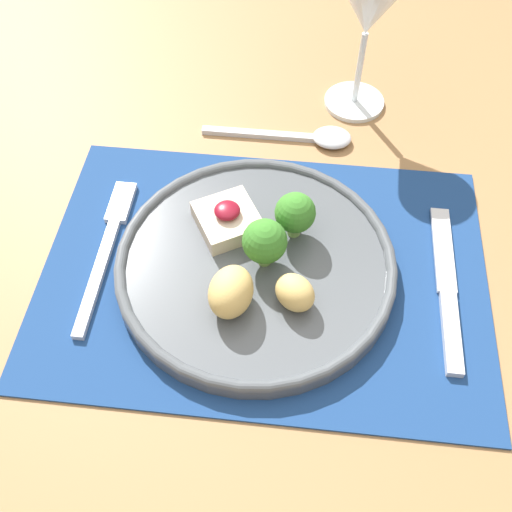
% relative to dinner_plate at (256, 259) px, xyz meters
% --- Properties ---
extents(ground_plane, '(8.00, 8.00, 0.00)m').
position_rel_dinner_plate_xyz_m(ground_plane, '(0.01, -0.00, -0.77)').
color(ground_plane, gray).
extents(dining_table, '(1.38, 1.22, 0.75)m').
position_rel_dinner_plate_xyz_m(dining_table, '(0.01, -0.00, -0.10)').
color(dining_table, olive).
rests_on(dining_table, ground_plane).
extents(placemat, '(0.46, 0.33, 0.00)m').
position_rel_dinner_plate_xyz_m(placemat, '(0.01, -0.00, -0.02)').
color(placemat, navy).
rests_on(placemat, dining_table).
extents(dinner_plate, '(0.29, 0.29, 0.07)m').
position_rel_dinner_plate_xyz_m(dinner_plate, '(0.00, 0.00, 0.00)').
color(dinner_plate, '#4C5156').
rests_on(dinner_plate, placemat).
extents(fork, '(0.02, 0.20, 0.01)m').
position_rel_dinner_plate_xyz_m(fork, '(-0.16, 0.01, -0.01)').
color(fork, silver).
rests_on(fork, placemat).
extents(knife, '(0.02, 0.20, 0.01)m').
position_rel_dinner_plate_xyz_m(knife, '(0.20, -0.02, -0.01)').
color(knife, silver).
rests_on(knife, placemat).
extents(spoon, '(0.19, 0.04, 0.01)m').
position_rel_dinner_plate_xyz_m(spoon, '(0.05, 0.20, -0.01)').
color(spoon, silver).
rests_on(spoon, dining_table).
extents(wine_glass_near, '(0.09, 0.09, 0.18)m').
position_rel_dinner_plate_xyz_m(wine_glass_near, '(0.10, 0.28, 0.11)').
color(wine_glass_near, white).
rests_on(wine_glass_near, dining_table).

